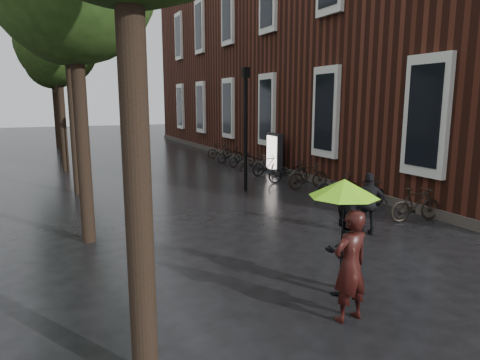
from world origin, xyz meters
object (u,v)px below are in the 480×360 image
person_burgundy (350,266)px  parked_bicycles (280,169)px  pedestrian_walking (369,204)px  ad_lightbox (274,153)px  person_black (343,249)px  lamp_post (246,117)px

person_burgundy → parked_bicycles: 12.53m
parked_bicycles → pedestrian_walking: bearing=-103.7°
person_burgundy → ad_lightbox: ad_lightbox is taller
person_black → parked_bicycles: person_black is taller
person_black → lamp_post: (2.25, 8.85, 1.99)m
parked_bicycles → ad_lightbox: (0.44, 1.34, 0.51)m
parked_bicycles → person_black: bearing=-114.3°
pedestrian_walking → lamp_post: 6.65m
parked_bicycles → lamp_post: (-2.50, -1.69, 2.37)m
person_black → ad_lightbox: (5.19, 11.88, 0.14)m
pedestrian_walking → parked_bicycles: bearing=-77.6°
person_black → pedestrian_walking: size_ratio=1.03×
pedestrian_walking → person_burgundy: bearing=71.4°
pedestrian_walking → parked_bicycles: 8.25m
parked_bicycles → ad_lightbox: 1.50m
person_burgundy → parked_bicycles: person_burgundy is taller
person_burgundy → lamp_post: bearing=-111.5°
person_black → person_burgundy: bearing=49.9°
pedestrian_walking → ad_lightbox: size_ratio=0.84×
person_burgundy → ad_lightbox: size_ratio=0.93×
person_burgundy → pedestrian_walking: bearing=-140.2°
ad_lightbox → pedestrian_walking: bearing=-99.5°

